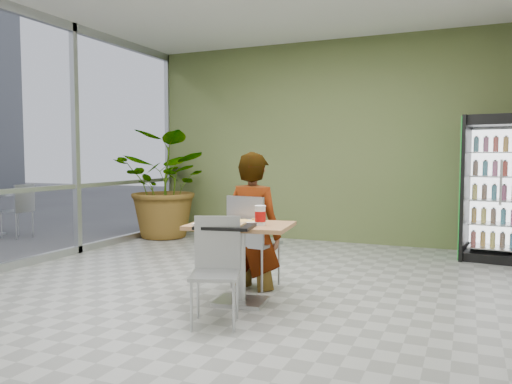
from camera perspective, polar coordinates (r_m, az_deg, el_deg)
ground at (r=4.95m, az=-2.64°, el=-11.95°), size 7.00×7.00×0.00m
room_envelope at (r=4.77m, az=-2.70°, el=6.87°), size 6.00×7.00×3.20m
storefront_frame at (r=6.64m, az=-26.82°, el=5.65°), size 0.10×7.00×3.20m
dining_table at (r=4.64m, az=-1.78°, el=-6.27°), size 1.00×0.76×0.75m
chair_far at (r=5.15m, az=-0.65°, el=-4.87°), size 0.48×0.48×0.97m
chair_near at (r=4.15m, az=-4.57°, el=-7.84°), size 0.50×0.50×0.87m
seated_woman at (r=5.19m, az=-0.29°, el=-4.90°), size 0.68×0.49×1.71m
pizza_plate at (r=4.69m, az=-1.35°, el=-3.28°), size 0.34×0.33×0.03m
soda_cup at (r=4.49m, az=0.49°, el=-2.72°), size 0.10×0.10×0.18m
napkin_stack at (r=4.53m, az=-6.18°, el=-3.65°), size 0.18×0.18×0.02m
cafeteria_tray at (r=4.32m, az=-3.56°, el=-3.95°), size 0.54×0.43×0.03m
beverage_fridge at (r=7.25m, az=26.00°, el=0.37°), size 0.94×0.76×1.90m
potted_plant at (r=8.49m, az=-10.02°, el=0.82°), size 1.65×1.44×1.79m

